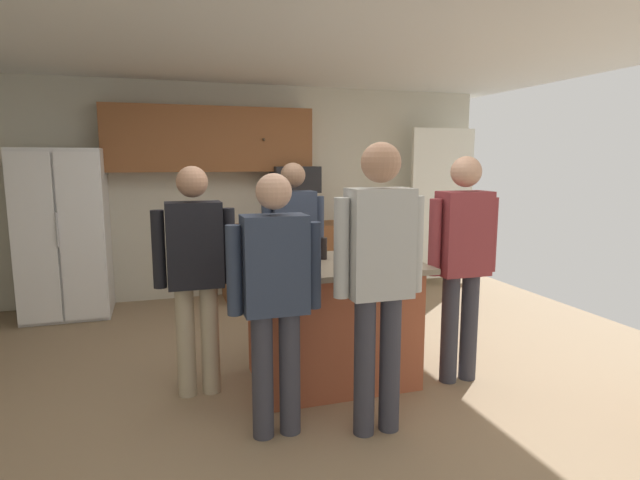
{
  "coord_description": "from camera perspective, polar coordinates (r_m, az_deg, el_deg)",
  "views": [
    {
      "loc": [
        -1.01,
        -3.61,
        1.68
      ],
      "look_at": [
        0.21,
        0.24,
        1.05
      ],
      "focal_mm": 28.61,
      "sensor_mm": 36.0,
      "label": 1
    }
  ],
  "objects": [
    {
      "name": "glass_stout_tall",
      "position": [
        4.08,
        0.11,
        -0.74
      ],
      "size": [
        0.06,
        0.06,
        0.15
      ],
      "color": "black",
      "rests_on": "kitchen_island"
    },
    {
      "name": "person_guest_right",
      "position": [
        4.56,
        -2.98,
        -0.24
      ],
      "size": [
        0.57,
        0.22,
        1.66
      ],
      "rotation": [
        0.0,
        0.0,
        -1.46
      ],
      "color": "#4C5166",
      "rests_on": "ground"
    },
    {
      "name": "refrigerator",
      "position": [
        6.12,
        -26.7,
        0.64
      ],
      "size": [
        0.87,
        0.76,
        1.81
      ],
      "color": "white",
      "rests_on": "ground"
    },
    {
      "name": "ceiling",
      "position": [
        3.86,
        -2.01,
        22.66
      ],
      "size": [
        7.04,
        7.04,
        0.0
      ],
      "primitive_type": "plane",
      "color": "white"
    },
    {
      "name": "back_wall",
      "position": [
        6.5,
        -8.62,
        5.42
      ],
      "size": [
        6.4,
        0.1,
        2.6
      ],
      "primitive_type": "cube",
      "color": "beige",
      "rests_on": "ground"
    },
    {
      "name": "person_guest_left",
      "position": [
        3.95,
        15.66,
        -1.49
      ],
      "size": [
        0.57,
        0.23,
        1.71
      ],
      "rotation": [
        0.0,
        0.0,
        2.82
      ],
      "color": "#383842",
      "rests_on": "ground"
    },
    {
      "name": "floor",
      "position": [
        4.11,
        -1.81,
        -15.27
      ],
      "size": [
        7.04,
        7.04,
        0.0
      ],
      "primitive_type": "plane",
      "color": "#937A5B",
      "rests_on": "ground"
    },
    {
      "name": "person_guest_by_door",
      "position": [
        3.07,
        6.61,
        -3.19
      ],
      "size": [
        0.57,
        0.24,
        1.79
      ],
      "rotation": [
        0.0,
        0.0,
        1.59
      ],
      "color": "#383842",
      "rests_on": "ground"
    },
    {
      "name": "glass_pilsner",
      "position": [
        4.03,
        6.23,
        -0.92
      ],
      "size": [
        0.07,
        0.07,
        0.15
      ],
      "color": "black",
      "rests_on": "kitchen_island"
    },
    {
      "name": "french_door_window_panel",
      "position": [
        7.04,
        13.42,
        3.9
      ],
      "size": [
        0.9,
        0.06,
        2.0
      ],
      "primitive_type": "cube",
      "color": "white",
      "rests_on": "ground"
    },
    {
      "name": "kitchen_island",
      "position": [
        3.94,
        1.33,
        -9.03
      ],
      "size": [
        1.3,
        0.93,
        0.93
      ],
      "color": "#AD5638",
      "rests_on": "ground"
    },
    {
      "name": "cabinet_run_lower",
      "position": [
        6.42,
        -2.7,
        -2.18
      ],
      "size": [
        1.8,
        0.63,
        0.9
      ],
      "color": "brown",
      "rests_on": "ground"
    },
    {
      "name": "mug_blue_stoneware",
      "position": [
        3.64,
        -5.47,
        -2.37
      ],
      "size": [
        0.13,
        0.09,
        0.09
      ],
      "color": "#4C6B99",
      "rests_on": "kitchen_island"
    },
    {
      "name": "microwave_over_range",
      "position": [
        6.32,
        -2.81,
        6.78
      ],
      "size": [
        0.56,
        0.4,
        0.32
      ],
      "primitive_type": "cube",
      "color": "black"
    },
    {
      "name": "glass_dark_ale",
      "position": [
        3.93,
        0.34,
        -0.95
      ],
      "size": [
        0.06,
        0.06,
        0.17
      ],
      "color": "black",
      "rests_on": "kitchen_island"
    },
    {
      "name": "person_elder_center",
      "position": [
        3.69,
        -13.77,
        -2.86
      ],
      "size": [
        0.57,
        0.22,
        1.64
      ],
      "rotation": [
        0.0,
        0.0,
        -0.06
      ],
      "color": "tan",
      "rests_on": "ground"
    },
    {
      "name": "cabinet_run_upper",
      "position": [
        6.24,
        -12.16,
        10.93
      ],
      "size": [
        2.4,
        0.38,
        0.75
      ],
      "color": "brown"
    },
    {
      "name": "person_host_foreground",
      "position": [
        3.05,
        -5.05,
        -5.53
      ],
      "size": [
        0.57,
        0.22,
        1.61
      ],
      "rotation": [
        0.0,
        0.0,
        0.85
      ],
      "color": "#383842",
      "rests_on": "ground"
    },
    {
      "name": "tumbler_amber",
      "position": [
        3.81,
        -1.19,
        -1.47
      ],
      "size": [
        0.07,
        0.07,
        0.14
      ],
      "color": "black",
      "rests_on": "kitchen_island"
    }
  ]
}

